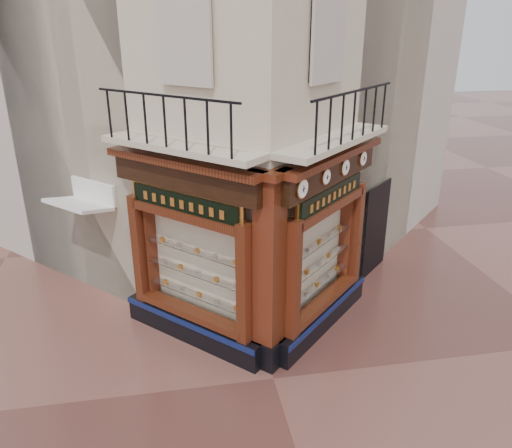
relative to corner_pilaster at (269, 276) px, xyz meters
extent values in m
plane|color=#542D27|center=(0.00, -0.50, -1.95)|extent=(80.00, 80.00, 0.00)
cube|color=beige|center=(0.00, 5.66, 4.05)|extent=(11.31, 11.31, 12.00)
cube|color=#BCB2A4|center=(-2.47, 8.13, 3.55)|extent=(11.31, 11.31, 11.00)
cube|color=#BCB2A4|center=(2.47, 8.13, 3.55)|extent=(11.31, 11.31, 11.00)
cube|color=black|center=(-1.44, 1.04, -1.67)|extent=(2.72, 2.72, 0.55)
cube|color=#0E1846|center=(-1.57, 0.91, -1.46)|extent=(2.50, 2.50, 0.12)
cube|color=#38180A|center=(-0.45, 0.05, -0.17)|extent=(0.37, 0.37, 2.45)
cube|color=#38180A|center=(-2.43, 2.03, -0.17)|extent=(0.37, 0.37, 2.45)
cube|color=beige|center=(-1.20, 1.27, -0.20)|extent=(1.80, 1.80, 2.10)
cube|color=black|center=(-1.42, 1.05, 1.65)|extent=(2.69, 2.69, 0.50)
cube|color=#38180A|center=(-1.47, 1.00, 1.96)|extent=(2.86, 2.86, 0.14)
cube|color=black|center=(1.44, 1.04, -1.67)|extent=(2.72, 2.72, 0.55)
cube|color=#0E1846|center=(1.57, 0.91, -1.46)|extent=(2.50, 2.50, 0.12)
cube|color=#38180A|center=(0.45, 0.05, -0.17)|extent=(0.37, 0.37, 2.45)
cube|color=#38180A|center=(2.43, 2.03, -0.17)|extent=(0.37, 0.37, 2.45)
cube|color=beige|center=(1.20, 1.27, -0.20)|extent=(1.80, 1.80, 2.10)
cube|color=black|center=(1.42, 1.05, 1.65)|extent=(2.69, 2.69, 0.50)
cube|color=#38180A|center=(1.47, 1.00, 1.96)|extent=(2.86, 2.86, 0.14)
cube|color=black|center=(0.00, 0.00, -1.67)|extent=(0.78, 0.78, 0.55)
cube|color=#38180A|center=(0.00, 0.00, 0.25)|extent=(0.64, 0.64, 3.50)
cube|color=#38180A|center=(0.00, 0.00, 1.96)|extent=(0.85, 0.85, 0.14)
cube|color=beige|center=(-1.48, 0.99, 2.25)|extent=(2.97, 2.97, 0.12)
cube|color=black|center=(-1.72, 0.76, 3.20)|extent=(2.36, 2.36, 0.04)
cube|color=beige|center=(1.48, 0.99, 2.25)|extent=(2.97, 2.97, 0.12)
cube|color=black|center=(1.72, 0.76, 3.20)|extent=(2.36, 2.36, 0.04)
cylinder|color=#AD6C39|center=(0.55, -0.04, 1.67)|extent=(0.29, 0.29, 0.36)
cylinder|color=white|center=(0.57, -0.07, 1.67)|extent=(0.24, 0.24, 0.31)
cube|color=black|center=(0.58, -0.08, 1.67)|extent=(0.02, 0.02, 0.12)
cube|color=black|center=(0.58, -0.08, 1.67)|extent=(0.07, 0.07, 0.01)
cylinder|color=#AD6C39|center=(1.18, 0.58, 1.67)|extent=(0.25, 0.25, 0.31)
cylinder|color=white|center=(1.20, 0.56, 1.67)|extent=(0.20, 0.20, 0.27)
cube|color=black|center=(1.21, 0.55, 1.67)|extent=(0.02, 0.02, 0.10)
cube|color=black|center=(1.21, 0.55, 1.67)|extent=(0.06, 0.06, 0.01)
cylinder|color=#AD6C39|center=(1.75, 1.16, 1.67)|extent=(0.28, 0.28, 0.34)
cylinder|color=white|center=(1.78, 1.14, 1.67)|extent=(0.22, 0.22, 0.29)
cube|color=black|center=(1.79, 1.13, 1.67)|extent=(0.02, 0.02, 0.11)
cube|color=black|center=(1.79, 1.13, 1.67)|extent=(0.07, 0.07, 0.01)
cylinder|color=#AD6C39|center=(2.37, 1.77, 1.67)|extent=(0.27, 0.27, 0.32)
cylinder|color=white|center=(2.39, 1.75, 1.67)|extent=(0.21, 0.21, 0.28)
cube|color=black|center=(2.40, 1.74, 1.67)|extent=(0.02, 0.02, 0.11)
cube|color=black|center=(2.40, 1.74, 1.67)|extent=(0.07, 0.07, 0.01)
cube|color=gold|center=(-1.45, 1.03, 1.15)|extent=(2.04, 2.04, 0.55)
cube|color=black|center=(-1.48, 1.00, 1.15)|extent=(1.90, 1.90, 0.41)
cube|color=gold|center=(1.45, 1.03, 1.15)|extent=(1.95, 1.95, 0.52)
cube|color=black|center=(1.48, 1.00, 1.15)|extent=(1.82, 1.82, 0.39)
camera|label=1|loc=(-1.67, -8.04, 4.31)|focal=35.00mm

